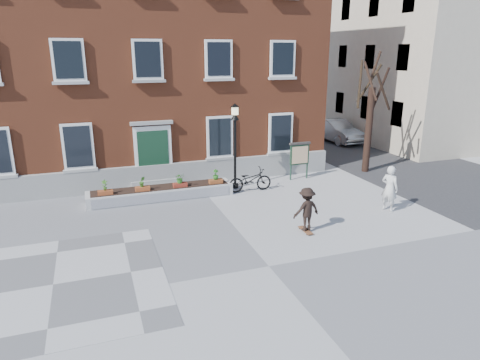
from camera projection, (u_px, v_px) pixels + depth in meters
name	position (u px, v px, depth m)	size (l,w,h in m)	color
ground	(269.00, 266.00, 12.72)	(100.00, 100.00, 0.00)	#999A9C
checker_patch	(53.00, 285.00, 11.71)	(6.00, 6.00, 0.01)	#5C5C5E
bicycle	(250.00, 180.00, 19.42)	(0.71, 2.03, 1.07)	black
parked_car	(336.00, 131.00, 30.17)	(1.62, 4.66, 1.53)	#B8BCBE
bystander	(390.00, 188.00, 16.92)	(0.68, 0.45, 1.86)	silver
brick_building	(134.00, 48.00, 22.88)	(18.40, 10.85, 12.60)	brown
planter_assembly	(161.00, 192.00, 18.48)	(6.20, 1.12, 1.15)	silver
bare_tree	(370.00, 119.00, 22.02)	(1.83, 1.83, 6.16)	black
side_street	(380.00, 40.00, 34.30)	(15.20, 36.00, 14.50)	#363538
lamp_post	(235.00, 134.00, 19.32)	(0.40, 0.40, 3.93)	black
notice_board	(300.00, 154.00, 21.06)	(1.10, 0.16, 1.87)	#193326
skateboarder	(307.00, 209.00, 14.91)	(1.07, 0.78, 1.64)	brown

